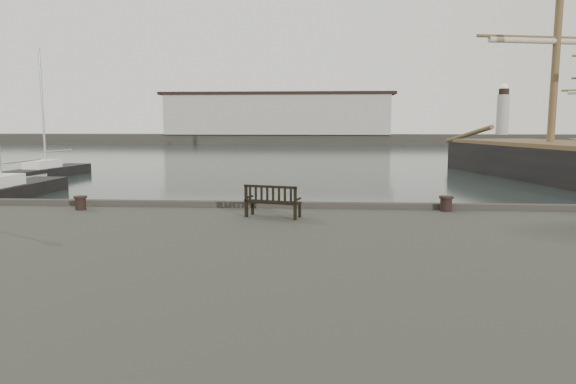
{
  "coord_description": "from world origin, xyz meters",
  "views": [
    {
      "loc": [
        1.45,
        -16.01,
        4.17
      ],
      "look_at": [
        0.41,
        -0.5,
        2.1
      ],
      "focal_mm": 32.0,
      "sensor_mm": 36.0,
      "label": 1
    }
  ],
  "objects_px": {
    "bollard_right": "(446,204)",
    "yacht_d": "(50,174)",
    "bollard_left": "(81,203)",
    "yacht_c": "(7,195)",
    "bench": "(273,207)"
  },
  "relations": [
    {
      "from": "bollard_right",
      "to": "yacht_d",
      "type": "relative_size",
      "value": 0.04
    },
    {
      "from": "bollard_left",
      "to": "yacht_d",
      "type": "height_order",
      "value": "yacht_d"
    },
    {
      "from": "yacht_d",
      "to": "bench",
      "type": "bearing_deg",
      "value": -44.99
    },
    {
      "from": "bollard_left",
      "to": "yacht_d",
      "type": "xyz_separation_m",
      "value": [
        -13.97,
        23.69,
        -1.54
      ]
    },
    {
      "from": "bench",
      "to": "yacht_d",
      "type": "xyz_separation_m",
      "value": [
        -19.97,
        24.59,
        -1.61
      ]
    },
    {
      "from": "bench",
      "to": "bollard_left",
      "type": "distance_m",
      "value": 6.07
    },
    {
      "from": "yacht_c",
      "to": "yacht_d",
      "type": "xyz_separation_m",
      "value": [
        -3.82,
        11.55,
        -0.01
      ]
    },
    {
      "from": "bench",
      "to": "yacht_c",
      "type": "height_order",
      "value": "yacht_c"
    },
    {
      "from": "bollard_right",
      "to": "yacht_d",
      "type": "distance_m",
      "value": 34.21
    },
    {
      "from": "bollard_left",
      "to": "yacht_c",
      "type": "distance_m",
      "value": 15.9
    },
    {
      "from": "bollard_left",
      "to": "bollard_right",
      "type": "xyz_separation_m",
      "value": [
        11.1,
        0.46,
        0.02
      ]
    },
    {
      "from": "bench",
      "to": "bollard_right",
      "type": "bearing_deg",
      "value": 29.81
    },
    {
      "from": "bench",
      "to": "yacht_d",
      "type": "bearing_deg",
      "value": 143.86
    },
    {
      "from": "bench",
      "to": "yacht_d",
      "type": "distance_m",
      "value": 31.72
    },
    {
      "from": "bollard_right",
      "to": "yacht_d",
      "type": "height_order",
      "value": "yacht_d"
    }
  ]
}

